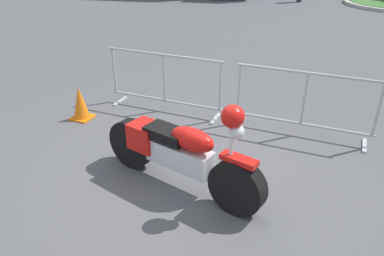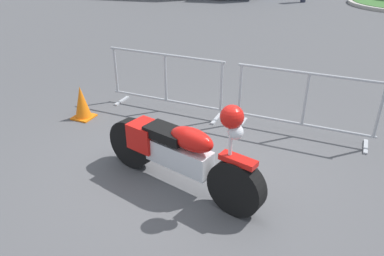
{
  "view_description": "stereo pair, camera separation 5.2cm",
  "coord_description": "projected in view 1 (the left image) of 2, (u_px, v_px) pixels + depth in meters",
  "views": [
    {
      "loc": [
        1.7,
        -3.89,
        2.91
      ],
      "look_at": [
        0.02,
        0.09,
        0.65
      ],
      "focal_mm": 35.0,
      "sensor_mm": 36.0,
      "label": 1
    },
    {
      "loc": [
        1.74,
        -3.87,
        2.91
      ],
      "look_at": [
        0.02,
        0.09,
        0.65
      ],
      "focal_mm": 35.0,
      "sensor_mm": 36.0,
      "label": 2
    }
  ],
  "objects": [
    {
      "name": "crowd_barrier_far",
      "position": [
        304.0,
        103.0,
        5.82
      ],
      "size": [
        2.2,
        0.45,
        1.07
      ],
      "rotation": [
        0.0,
        0.0,
        -0.0
      ],
      "color": "#9EA0A5",
      "rests_on": "ground"
    },
    {
      "name": "crowd_barrier_near",
      "position": [
        164.0,
        82.0,
        6.65
      ],
      "size": [
        2.2,
        0.45,
        1.07
      ],
      "rotation": [
        0.0,
        0.0,
        -0.0
      ],
      "color": "#9EA0A5",
      "rests_on": "ground"
    },
    {
      "name": "traffic_cone",
      "position": [
        80.0,
        103.0,
        6.48
      ],
      "size": [
        0.34,
        0.34,
        0.59
      ],
      "color": "orange",
      "rests_on": "ground"
    },
    {
      "name": "motorcycle",
      "position": [
        179.0,
        152.0,
        4.62
      ],
      "size": [
        2.33,
        0.74,
        1.33
      ],
      "rotation": [
        0.0,
        0.0,
        -0.24
      ],
      "color": "black",
      "rests_on": "ground"
    },
    {
      "name": "ground_plane",
      "position": [
        188.0,
        173.0,
        5.11
      ],
      "size": [
        120.0,
        120.0,
        0.0
      ],
      "primitive_type": "plane",
      "color": "#4C4C4F"
    }
  ]
}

